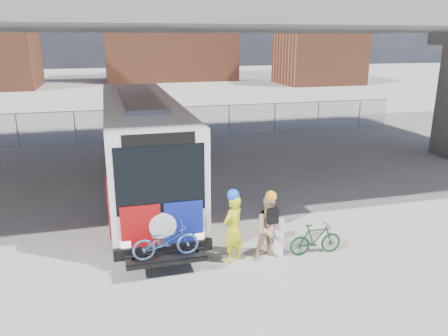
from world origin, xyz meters
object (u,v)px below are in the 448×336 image
object	(u,v)px
cyclist_hivis	(233,227)
bike_parked	(316,239)
bus	(141,138)
cyclist_tan	(270,227)
bollard	(279,235)

from	to	relation	value
cyclist_hivis	bike_parked	size ratio (longest dim) A/B	1.36
bus	cyclist_tan	size ratio (longest dim) A/B	6.73
cyclist_tan	bike_parked	xyz separation A→B (m)	(1.29, -0.12, -0.46)
bollard	cyclist_hivis	bearing A→B (deg)	180.00
cyclist_tan	cyclist_hivis	bearing A→B (deg)	168.93
bus	bike_parked	size ratio (longest dim) A/B	8.68
bus	bollard	distance (m)	7.20
bus	bike_parked	world-z (taller)	bus
bus	cyclist_hivis	bearing A→B (deg)	-74.19
cyclist_hivis	bike_parked	world-z (taller)	cyclist_hivis
bus	bollard	xyz separation A→B (m)	(3.09, -6.33, -1.52)
bus	cyclist_tan	world-z (taller)	bus
cyclist_hivis	cyclist_tan	distance (m)	1.01
bike_parked	bus	bearing A→B (deg)	33.91
bollard	bike_parked	distance (m)	1.03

